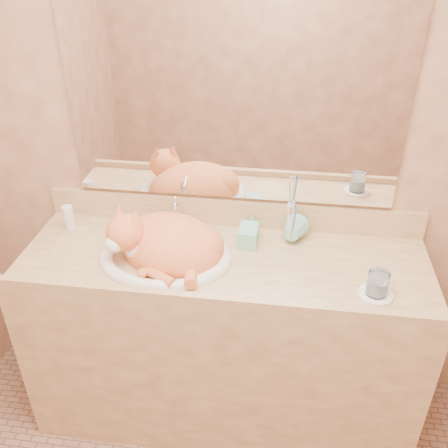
# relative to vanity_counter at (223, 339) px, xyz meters

# --- Properties ---
(wall_back) EXTENTS (2.40, 0.02, 2.50)m
(wall_back) POSITION_rel_vanity_counter_xyz_m (0.00, 0.28, 0.82)
(wall_back) COLOR #8F5C41
(wall_back) RESTS_ON ground
(vanity_counter) EXTENTS (1.60, 0.55, 0.85)m
(vanity_counter) POSITION_rel_vanity_counter_xyz_m (0.00, 0.00, 0.00)
(vanity_counter) COLOR #9A7145
(vanity_counter) RESTS_ON floor
(mirror) EXTENTS (1.30, 0.02, 0.80)m
(mirror) POSITION_rel_vanity_counter_xyz_m (0.00, 0.26, 0.97)
(mirror) COLOR white
(mirror) RESTS_ON wall_back
(sink_basin) EXTENTS (0.55, 0.48, 0.16)m
(sink_basin) POSITION_rel_vanity_counter_xyz_m (-0.22, -0.02, 0.50)
(sink_basin) COLOR white
(sink_basin) RESTS_ON vanity_counter
(faucet) EXTENTS (0.05, 0.11, 0.15)m
(faucet) POSITION_rel_vanity_counter_xyz_m (-0.22, 0.18, 0.50)
(faucet) COLOR silver
(faucet) RESTS_ON vanity_counter
(cat) EXTENTS (0.53, 0.48, 0.23)m
(cat) POSITION_rel_vanity_counter_xyz_m (-0.23, -0.01, 0.50)
(cat) COLOR #DA6332
(cat) RESTS_ON sink_basin
(soap_dispenser) EXTENTS (0.08, 0.08, 0.17)m
(soap_dispenser) POSITION_rel_vanity_counter_xyz_m (0.08, 0.07, 0.51)
(soap_dispenser) COLOR #7DC8AE
(soap_dispenser) RESTS_ON vanity_counter
(toothbrush_cup) EXTENTS (0.13, 0.13, 0.10)m
(toothbrush_cup) POSITION_rel_vanity_counter_xyz_m (0.25, 0.13, 0.47)
(toothbrush_cup) COLOR #7DC8AE
(toothbrush_cup) RESTS_ON vanity_counter
(toothbrushes) EXTENTS (0.03, 0.03, 0.20)m
(toothbrushes) POSITION_rel_vanity_counter_xyz_m (0.25, 0.13, 0.55)
(toothbrushes) COLOR silver
(toothbrushes) RESTS_ON toothbrush_cup
(saucer) EXTENTS (0.12, 0.12, 0.01)m
(saucer) POSITION_rel_vanity_counter_xyz_m (0.56, -0.14, 0.43)
(saucer) COLOR white
(saucer) RESTS_ON vanity_counter
(water_glass) EXTENTS (0.07, 0.07, 0.09)m
(water_glass) POSITION_rel_vanity_counter_xyz_m (0.56, -0.14, 0.48)
(water_glass) COLOR silver
(water_glass) RESTS_ON saucer
(lotion_bottle) EXTENTS (0.05, 0.05, 0.11)m
(lotion_bottle) POSITION_rel_vanity_counter_xyz_m (-0.68, 0.13, 0.48)
(lotion_bottle) COLOR silver
(lotion_bottle) RESTS_ON vanity_counter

